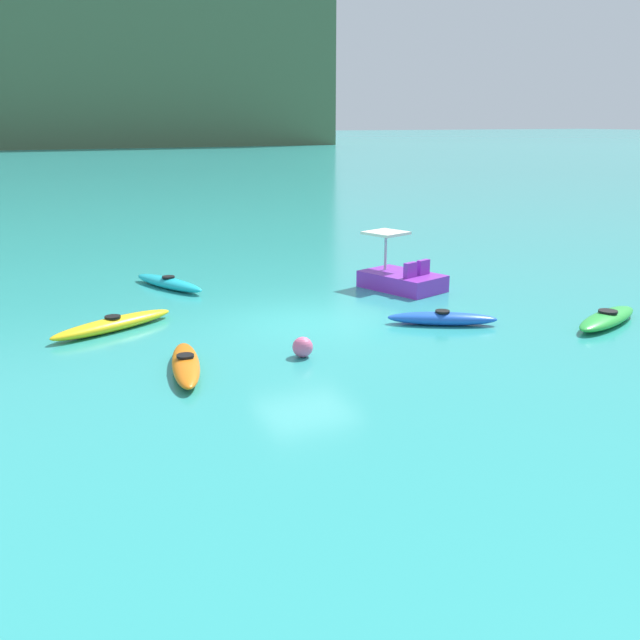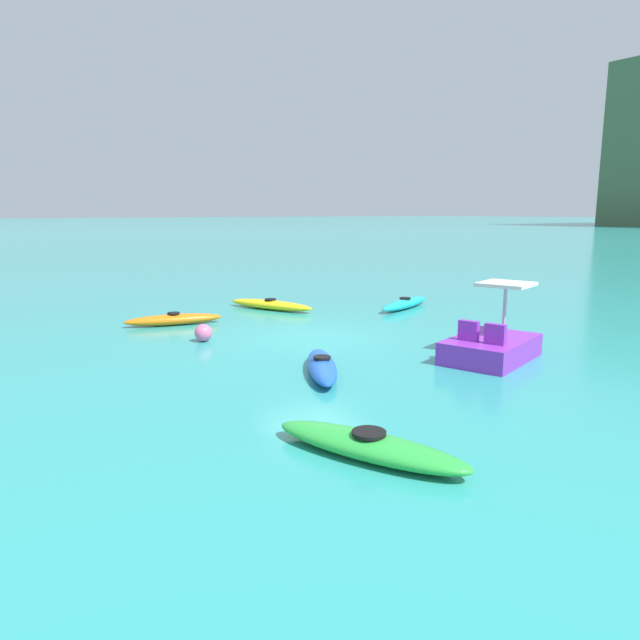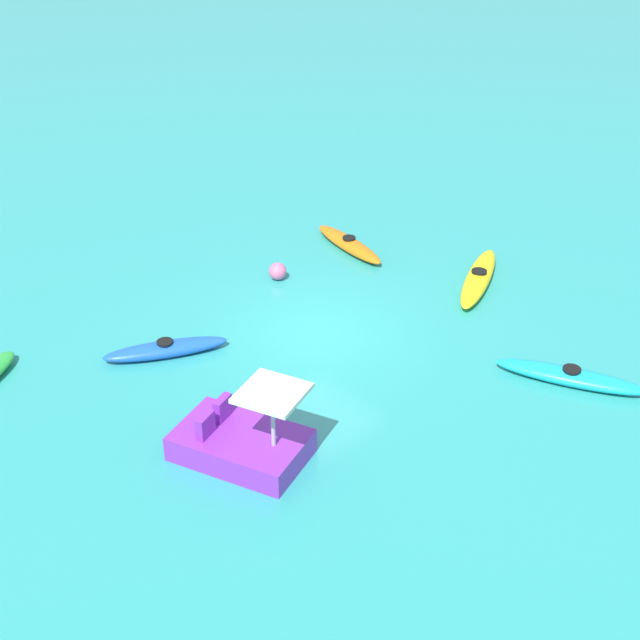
{
  "view_description": "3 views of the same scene",
  "coord_description": "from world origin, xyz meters",
  "px_view_note": "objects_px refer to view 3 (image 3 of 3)",
  "views": [
    {
      "loc": [
        -6.98,
        -16.16,
        4.96
      ],
      "look_at": [
        -0.11,
        -1.13,
        0.35
      ],
      "focal_mm": 40.34,
      "sensor_mm": 36.0,
      "label": 1
    },
    {
      "loc": [
        12.6,
        -7.98,
        3.28
      ],
      "look_at": [
        0.27,
        0.06,
        0.52
      ],
      "focal_mm": 32.6,
      "sensor_mm": 36.0,
      "label": 2
    },
    {
      "loc": [
        12.2,
        12.17,
        10.47
      ],
      "look_at": [
        0.08,
        0.19,
        0.45
      ],
      "focal_mm": 49.33,
      "sensor_mm": 36.0,
      "label": 3
    }
  ],
  "objects_px": {
    "kayak_yellow": "(479,278)",
    "kayak_orange": "(349,244)",
    "kayak_blue": "(166,349)",
    "kayak_cyan": "(571,377)",
    "pedal_boat_purple": "(242,442)",
    "buoy_pink": "(278,271)"
  },
  "relations": [
    {
      "from": "kayak_orange",
      "to": "pedal_boat_purple",
      "type": "distance_m",
      "value": 9.07
    },
    {
      "from": "kayak_yellow",
      "to": "buoy_pink",
      "type": "xyz_separation_m",
      "value": [
        3.4,
        -3.78,
        0.06
      ]
    },
    {
      "from": "kayak_yellow",
      "to": "kayak_orange",
      "type": "distance_m",
      "value": 3.77
    },
    {
      "from": "buoy_pink",
      "to": "kayak_cyan",
      "type": "bearing_deg",
      "value": 98.15
    },
    {
      "from": "kayak_orange",
      "to": "buoy_pink",
      "type": "xyz_separation_m",
      "value": [
        2.54,
        -0.11,
        0.06
      ]
    },
    {
      "from": "kayak_blue",
      "to": "kayak_orange",
      "type": "bearing_deg",
      "value": -173.42
    },
    {
      "from": "kayak_blue",
      "to": "kayak_cyan",
      "type": "bearing_deg",
      "value": 127.54
    },
    {
      "from": "pedal_boat_purple",
      "to": "buoy_pink",
      "type": "bearing_deg",
      "value": -138.33
    },
    {
      "from": "kayak_orange",
      "to": "kayak_cyan",
      "type": "relative_size",
      "value": 0.91
    },
    {
      "from": "buoy_pink",
      "to": "pedal_boat_purple",
      "type": "bearing_deg",
      "value": 41.67
    },
    {
      "from": "kayak_blue",
      "to": "buoy_pink",
      "type": "xyz_separation_m",
      "value": [
        -4.18,
        -0.88,
        0.06
      ]
    },
    {
      "from": "kayak_blue",
      "to": "pedal_boat_purple",
      "type": "height_order",
      "value": "pedal_boat_purple"
    },
    {
      "from": "kayak_blue",
      "to": "kayak_cyan",
      "type": "height_order",
      "value": "same"
    },
    {
      "from": "kayak_blue",
      "to": "buoy_pink",
      "type": "distance_m",
      "value": 4.28
    },
    {
      "from": "kayak_yellow",
      "to": "buoy_pink",
      "type": "height_order",
      "value": "buoy_pink"
    },
    {
      "from": "kayak_cyan",
      "to": "pedal_boat_purple",
      "type": "relative_size",
      "value": 1.14
    },
    {
      "from": "kayak_blue",
      "to": "buoy_pink",
      "type": "height_order",
      "value": "buoy_pink"
    },
    {
      "from": "pedal_boat_purple",
      "to": "kayak_yellow",
      "type": "bearing_deg",
      "value": -173.97
    },
    {
      "from": "kayak_blue",
      "to": "kayak_cyan",
      "type": "distance_m",
      "value": 8.69
    },
    {
      "from": "kayak_cyan",
      "to": "pedal_boat_purple",
      "type": "xyz_separation_m",
      "value": [
        6.39,
        -3.08,
        0.17
      ]
    },
    {
      "from": "kayak_cyan",
      "to": "pedal_boat_purple",
      "type": "distance_m",
      "value": 7.1
    },
    {
      "from": "kayak_blue",
      "to": "kayak_yellow",
      "type": "bearing_deg",
      "value": 159.09
    }
  ]
}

